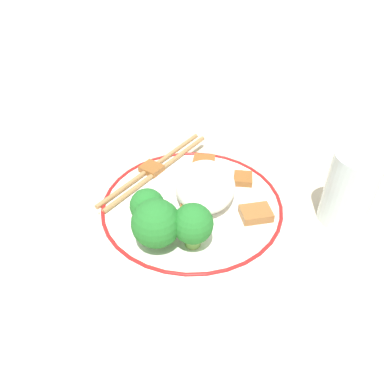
% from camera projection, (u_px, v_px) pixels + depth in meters
% --- Properties ---
extents(ground_plane, '(3.00, 3.00, 0.00)m').
position_uv_depth(ground_plane, '(192.00, 212.00, 0.51)').
color(ground_plane, beige).
extents(plate, '(0.24, 0.24, 0.02)m').
position_uv_depth(plate, '(192.00, 207.00, 0.50)').
color(plate, white).
rests_on(plate, ground_plane).
extents(rice_mound, '(0.11, 0.08, 0.04)m').
position_uv_depth(rice_mound, '(205.00, 185.00, 0.50)').
color(rice_mound, white).
rests_on(rice_mound, plate).
extents(broccoli_back_left, '(0.04, 0.04, 0.05)m').
position_uv_depth(broccoli_back_left, '(147.00, 206.00, 0.45)').
color(broccoli_back_left, '#72AD4C').
rests_on(broccoli_back_left, plate).
extents(broccoli_back_center, '(0.06, 0.06, 0.06)m').
position_uv_depth(broccoli_back_center, '(156.00, 224.00, 0.42)').
color(broccoli_back_center, '#72AD4C').
rests_on(broccoli_back_center, plate).
extents(broccoli_back_right, '(0.05, 0.05, 0.06)m').
position_uv_depth(broccoli_back_right, '(193.00, 224.00, 0.42)').
color(broccoli_back_right, '#72AD4C').
rests_on(broccoli_back_right, plate).
extents(meat_near_front, '(0.03, 0.03, 0.01)m').
position_uv_depth(meat_near_front, '(204.00, 162.00, 0.56)').
color(meat_near_front, '#995B28').
rests_on(meat_near_front, plate).
extents(meat_near_left, '(0.03, 0.03, 0.01)m').
position_uv_depth(meat_near_left, '(243.00, 179.00, 0.53)').
color(meat_near_left, '#995B28').
rests_on(meat_near_left, plate).
extents(meat_near_right, '(0.03, 0.03, 0.01)m').
position_uv_depth(meat_near_right, '(194.00, 212.00, 0.48)').
color(meat_near_right, '#995B28').
rests_on(meat_near_right, plate).
extents(meat_near_back, '(0.04, 0.04, 0.01)m').
position_uv_depth(meat_near_back, '(256.00, 213.00, 0.47)').
color(meat_near_back, '#9E6633').
rests_on(meat_near_back, plate).
extents(meat_on_rice_edge, '(0.04, 0.04, 0.01)m').
position_uv_depth(meat_on_rice_edge, '(152.00, 169.00, 0.55)').
color(meat_on_rice_edge, '#995B28').
rests_on(meat_on_rice_edge, plate).
extents(chopsticks, '(0.20, 0.14, 0.01)m').
position_uv_depth(chopsticks, '(156.00, 169.00, 0.55)').
color(chopsticks, '#AD8451').
rests_on(chopsticks, plate).
extents(drinking_glass, '(0.06, 0.06, 0.10)m').
position_uv_depth(drinking_glass, '(351.00, 191.00, 0.46)').
color(drinking_glass, silver).
rests_on(drinking_glass, ground_plane).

